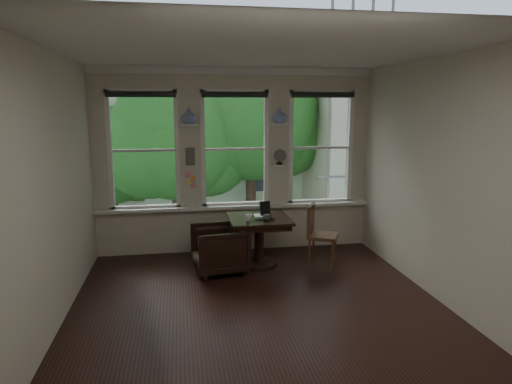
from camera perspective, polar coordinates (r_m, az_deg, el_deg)
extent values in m
plane|color=black|center=(5.76, 0.23, -13.86)|extent=(4.50, 4.50, 0.00)
plane|color=silver|center=(5.27, 0.26, 17.29)|extent=(4.50, 4.50, 0.00)
plane|color=beige|center=(7.52, -2.66, 3.88)|extent=(4.50, 0.00, 4.50)
plane|color=beige|center=(3.17, 7.17, -5.84)|extent=(4.50, 0.00, 4.50)
plane|color=beige|center=(5.41, -23.93, 0.24)|extent=(0.00, 4.50, 4.50)
plane|color=beige|center=(6.11, 21.54, 1.52)|extent=(0.00, 4.50, 4.50)
cube|color=white|center=(7.32, -8.31, 8.30)|extent=(0.26, 0.16, 0.03)
cube|color=white|center=(7.49, 2.96, 8.46)|extent=(0.26, 0.16, 0.03)
cube|color=#59544F|center=(7.39, -8.21, 4.44)|extent=(0.14, 0.06, 0.28)
imported|color=silver|center=(7.31, -8.34, 9.39)|extent=(0.24, 0.24, 0.25)
imported|color=silver|center=(7.49, 2.97, 9.52)|extent=(0.24, 0.24, 0.25)
imported|color=black|center=(6.71, -4.61, -7.10)|extent=(0.85, 0.83, 0.69)
cube|color=maroon|center=(6.68, -4.63, -6.25)|extent=(0.45, 0.45, 0.06)
imported|color=black|center=(6.70, 1.19, -3.41)|extent=(0.30, 0.20, 0.02)
imported|color=white|center=(6.64, -0.97, -3.19)|extent=(0.14, 0.14, 0.10)
imported|color=white|center=(6.62, 1.39, -3.26)|extent=(0.13, 0.13, 0.09)
cube|color=black|center=(6.95, 1.15, -2.05)|extent=(0.17, 0.09, 0.22)
cube|color=silver|center=(6.93, 0.73, -3.00)|extent=(0.23, 0.31, 0.00)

